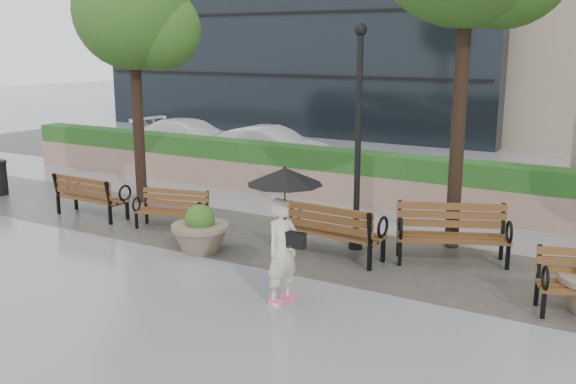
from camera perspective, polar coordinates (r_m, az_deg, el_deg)
The scene contains 14 objects.
ground at distance 11.06m, azimuth -7.92°, elevation -8.58°, with size 100.00×100.00×0.00m, color gray.
cobble_strip at distance 13.40m, azimuth 0.05°, elevation -4.56°, with size 28.00×3.20×0.01m, color #383330.
hedge_wall at distance 16.70m, azimuth 7.01°, elevation 1.20°, with size 24.00×0.80×1.35m.
asphalt_street at distance 20.49m, azimuth 11.45°, elevation 1.33°, with size 40.00×7.00×0.00m, color black.
bench_0 at distance 16.05m, azimuth -17.04°, elevation -1.09°, with size 1.92×0.81×1.02m.
bench_1 at distance 14.59m, azimuth -10.28°, elevation -2.28°, with size 1.71×0.99×0.87m.
bench_2 at distance 12.46m, azimuth 3.83°, elevation -4.40°, with size 2.09×0.92×1.10m.
bench_3 at distance 12.53m, azimuth 14.33°, elevation -4.68°, with size 2.19×1.57×1.10m.
planter_left at distance 12.91m, azimuth -7.79°, elevation -3.65°, with size 1.15×1.15×0.96m.
lamppost at distance 12.65m, azimuth 6.22°, elevation 3.45°, with size 0.28×0.28×4.44m.
tree_0 at distance 16.81m, azimuth -13.08°, elevation 14.96°, with size 3.08×2.91×6.32m.
car_left at distance 23.75m, azimuth -8.61°, elevation 4.71°, with size 1.94×4.77×1.38m, color white.
car_right at distance 21.33m, azimuth -1.51°, elevation 3.93°, with size 1.47×4.21×1.39m, color white.
pedestrian at distance 10.01m, azimuth -0.38°, elevation -2.72°, with size 1.19×1.19×2.19m.
Camera 1 is at (6.46, -8.02, 4.04)m, focal length 40.00 mm.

